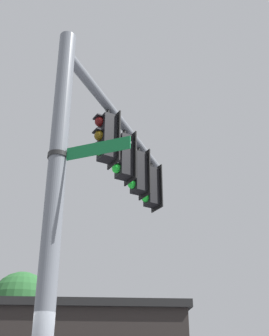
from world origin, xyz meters
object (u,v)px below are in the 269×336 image
at_px(traffic_light_arm_end, 151,187).
at_px(street_name_sign, 76,153).
at_px(traffic_light_mid_inner, 123,156).
at_px(traffic_light_mid_outer, 138,173).
at_px(traffic_light_nearest_pole, 106,137).

bearing_deg(traffic_light_arm_end, street_name_sign, 132.54).
height_order(traffic_light_mid_inner, traffic_light_arm_end, same).
xyz_separation_m(traffic_light_arm_end, street_name_sign, (-3.18, 3.46, -1.36)).
height_order(traffic_light_mid_outer, street_name_sign, traffic_light_mid_outer).
relative_size(traffic_light_nearest_pole, traffic_light_arm_end, 1.00).
xyz_separation_m(traffic_light_mid_inner, street_name_sign, (-2.01, 1.98, -1.36)).
relative_size(traffic_light_nearest_pole, traffic_light_mid_inner, 1.00).
bearing_deg(traffic_light_mid_outer, street_name_sign, 133.60).
bearing_deg(street_name_sign, traffic_light_arm_end, -47.46).
bearing_deg(traffic_light_mid_inner, traffic_light_nearest_pole, 128.34).
bearing_deg(traffic_light_mid_inner, traffic_light_mid_outer, -51.66).
relative_size(traffic_light_nearest_pole, street_name_sign, 1.09).
relative_size(traffic_light_mid_inner, traffic_light_mid_outer, 1.00).
bearing_deg(street_name_sign, traffic_light_mid_outer, -46.40).
height_order(traffic_light_nearest_pole, traffic_light_mid_outer, same).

